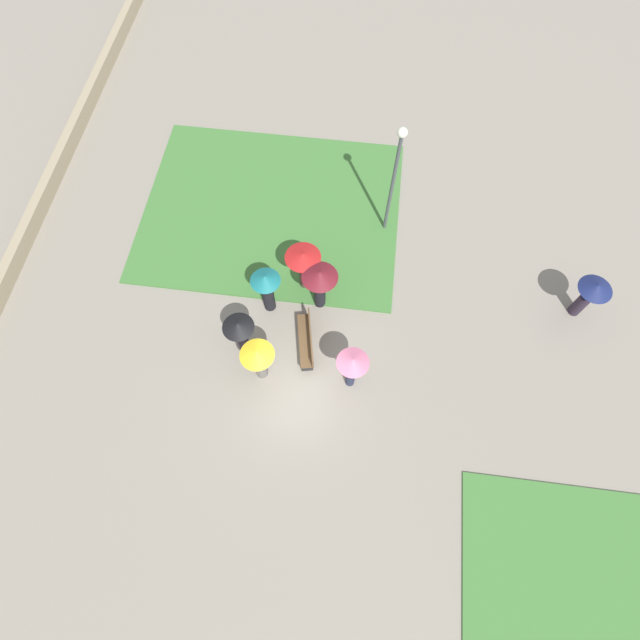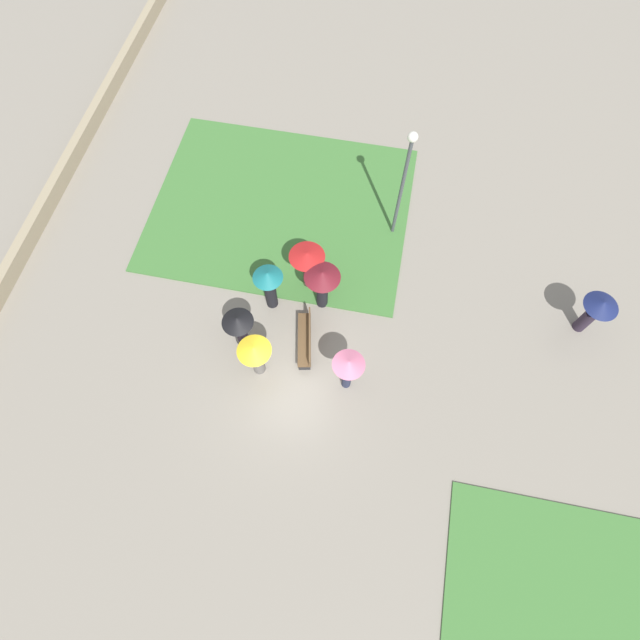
{
  "view_description": "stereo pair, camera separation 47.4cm",
  "coord_description": "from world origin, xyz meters",
  "px_view_note": "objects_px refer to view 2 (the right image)",
  "views": [
    {
      "loc": [
        5.06,
        1.52,
        15.24
      ],
      "look_at": [
        -1.79,
        0.66,
        0.96
      ],
      "focal_mm": 28.0,
      "sensor_mm": 36.0,
      "label": 1
    },
    {
      "loc": [
        4.98,
        1.99,
        15.24
      ],
      "look_at": [
        -1.79,
        0.66,
        0.96
      ],
      "focal_mm": 28.0,
      "sensor_mm": 36.0,
      "label": 2
    }
  ],
  "objects_px": {
    "crowd_person_pink": "(348,368)",
    "crowd_person_teal": "(269,284)",
    "crowd_person_yellow": "(255,355)",
    "crowd_person_black": "(239,326)",
    "park_bench": "(306,339)",
    "crowd_person_maroon": "(322,281)",
    "lone_walker_near_lawn": "(596,310)",
    "lamp_post": "(405,175)",
    "crowd_person_red": "(307,262)"
  },
  "relations": [
    {
      "from": "crowd_person_maroon",
      "to": "crowd_person_teal",
      "type": "xyz_separation_m",
      "value": [
        0.35,
        -1.68,
        -0.15
      ]
    },
    {
      "from": "park_bench",
      "to": "lone_walker_near_lawn",
      "type": "height_order",
      "value": "lone_walker_near_lawn"
    },
    {
      "from": "park_bench",
      "to": "lone_walker_near_lawn",
      "type": "relative_size",
      "value": 1.09
    },
    {
      "from": "crowd_person_pink",
      "to": "lone_walker_near_lawn",
      "type": "height_order",
      "value": "crowd_person_pink"
    },
    {
      "from": "crowd_person_maroon",
      "to": "crowd_person_pink",
      "type": "height_order",
      "value": "crowd_person_maroon"
    },
    {
      "from": "park_bench",
      "to": "crowd_person_teal",
      "type": "bearing_deg",
      "value": -142.91
    },
    {
      "from": "crowd_person_teal",
      "to": "crowd_person_pink",
      "type": "height_order",
      "value": "crowd_person_teal"
    },
    {
      "from": "lamp_post",
      "to": "crowd_person_red",
      "type": "distance_m",
      "value": 4.15
    },
    {
      "from": "park_bench",
      "to": "lamp_post",
      "type": "height_order",
      "value": "lamp_post"
    },
    {
      "from": "park_bench",
      "to": "lamp_post",
      "type": "xyz_separation_m",
      "value": [
        -5.08,
        2.18,
        2.55
      ]
    },
    {
      "from": "crowd_person_yellow",
      "to": "crowd_person_black",
      "type": "xyz_separation_m",
      "value": [
        -0.83,
        -0.74,
        0.02
      ]
    },
    {
      "from": "crowd_person_red",
      "to": "crowd_person_yellow",
      "type": "xyz_separation_m",
      "value": [
        3.42,
        -0.89,
        -0.19
      ]
    },
    {
      "from": "lamp_post",
      "to": "crowd_person_red",
      "type": "xyz_separation_m",
      "value": [
        2.8,
        -2.61,
        -1.59
      ]
    },
    {
      "from": "crowd_person_maroon",
      "to": "crowd_person_black",
      "type": "distance_m",
      "value": 2.98
    },
    {
      "from": "park_bench",
      "to": "crowd_person_maroon",
      "type": "xyz_separation_m",
      "value": [
        -1.64,
        0.2,
        0.99
      ]
    },
    {
      "from": "lamp_post",
      "to": "park_bench",
      "type": "bearing_deg",
      "value": -23.22
    },
    {
      "from": "lone_walker_near_lawn",
      "to": "crowd_person_teal",
      "type": "bearing_deg",
      "value": 20.4
    },
    {
      "from": "park_bench",
      "to": "crowd_person_maroon",
      "type": "distance_m",
      "value": 1.93
    },
    {
      "from": "crowd_person_pink",
      "to": "crowd_person_teal",
      "type": "bearing_deg",
      "value": 124.23
    },
    {
      "from": "lamp_post",
      "to": "crowd_person_black",
      "type": "distance_m",
      "value": 7.07
    },
    {
      "from": "crowd_person_teal",
      "to": "crowd_person_pink",
      "type": "relative_size",
      "value": 1.01
    },
    {
      "from": "crowd_person_pink",
      "to": "lone_walker_near_lawn",
      "type": "relative_size",
      "value": 1.11
    },
    {
      "from": "crowd_person_teal",
      "to": "crowd_person_black",
      "type": "height_order",
      "value": "crowd_person_teal"
    },
    {
      "from": "park_bench",
      "to": "crowd_person_pink",
      "type": "xyz_separation_m",
      "value": [
        1.09,
        1.5,
        0.98
      ]
    },
    {
      "from": "park_bench",
      "to": "lone_walker_near_lawn",
      "type": "distance_m",
      "value": 9.2
    },
    {
      "from": "crowd_person_maroon",
      "to": "crowd_person_black",
      "type": "xyz_separation_m",
      "value": [
        1.94,
        -2.25,
        -0.21
      ]
    },
    {
      "from": "crowd_person_yellow",
      "to": "crowd_person_pink",
      "type": "height_order",
      "value": "crowd_person_pink"
    },
    {
      "from": "lamp_post",
      "to": "crowd_person_black",
      "type": "height_order",
      "value": "lamp_post"
    },
    {
      "from": "crowd_person_red",
      "to": "crowd_person_teal",
      "type": "distance_m",
      "value": 1.45
    },
    {
      "from": "crowd_person_black",
      "to": "crowd_person_pink",
      "type": "distance_m",
      "value": 3.66
    },
    {
      "from": "crowd_person_yellow",
      "to": "crowd_person_red",
      "type": "bearing_deg",
      "value": 29.11
    },
    {
      "from": "crowd_person_yellow",
      "to": "crowd_person_black",
      "type": "bearing_deg",
      "value": 85.2
    },
    {
      "from": "crowd_person_pink",
      "to": "park_bench",
      "type": "bearing_deg",
      "value": 126.92
    },
    {
      "from": "crowd_person_teal",
      "to": "lone_walker_near_lawn",
      "type": "distance_m",
      "value": 10.39
    },
    {
      "from": "crowd_person_black",
      "to": "crowd_person_pink",
      "type": "bearing_deg",
      "value": -121.86
    },
    {
      "from": "park_bench",
      "to": "crowd_person_teal",
      "type": "xyz_separation_m",
      "value": [
        -1.29,
        -1.48,
        0.85
      ]
    },
    {
      "from": "park_bench",
      "to": "crowd_person_yellow",
      "type": "relative_size",
      "value": 1.09
    },
    {
      "from": "crowd_person_maroon",
      "to": "lone_walker_near_lawn",
      "type": "height_order",
      "value": "crowd_person_maroon"
    },
    {
      "from": "park_bench",
      "to": "lamp_post",
      "type": "bearing_deg",
      "value": 144.99
    },
    {
      "from": "crowd_person_black",
      "to": "lone_walker_near_lawn",
      "type": "distance_m",
      "value": 11.24
    },
    {
      "from": "crowd_person_teal",
      "to": "park_bench",
      "type": "bearing_deg",
      "value": -80.64
    },
    {
      "from": "crowd_person_yellow",
      "to": "park_bench",
      "type": "bearing_deg",
      "value": -5.82
    },
    {
      "from": "crowd_person_yellow",
      "to": "crowd_person_teal",
      "type": "xyz_separation_m",
      "value": [
        -2.42,
        -0.16,
        0.08
      ]
    },
    {
      "from": "crowd_person_maroon",
      "to": "crowd_person_teal",
      "type": "height_order",
      "value": "crowd_person_maroon"
    },
    {
      "from": "crowd_person_red",
      "to": "lamp_post",
      "type": "bearing_deg",
      "value": -29.85
    },
    {
      "from": "lamp_post",
      "to": "crowd_person_teal",
      "type": "xyz_separation_m",
      "value": [
        3.79,
        -3.66,
        -1.7
      ]
    },
    {
      "from": "lamp_post",
      "to": "crowd_person_yellow",
      "type": "bearing_deg",
      "value": -29.42
    },
    {
      "from": "park_bench",
      "to": "crowd_person_red",
      "type": "relative_size",
      "value": 1.0
    },
    {
      "from": "park_bench",
      "to": "lamp_post",
      "type": "relative_size",
      "value": 0.41
    },
    {
      "from": "crowd_person_yellow",
      "to": "crowd_person_pink",
      "type": "xyz_separation_m",
      "value": [
        -0.04,
        2.83,
        0.22
      ]
    }
  ]
}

